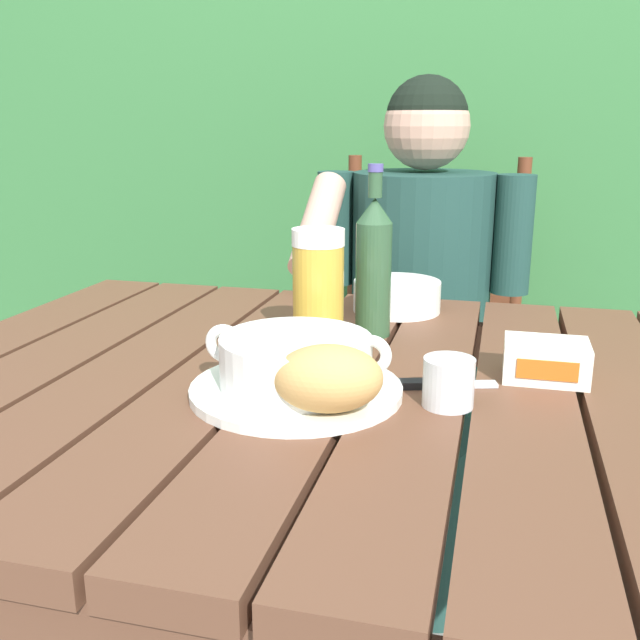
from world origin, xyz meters
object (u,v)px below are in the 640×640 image
(person_eating, at_px, (417,301))
(butter_tub, at_px, (546,360))
(table_knife, at_px, (430,385))
(chair_near_diner, at_px, (424,368))
(water_glass_small, at_px, (448,382))
(soup_bowl, at_px, (296,360))
(beer_glass, at_px, (318,288))
(beer_bottle, at_px, (374,265))
(bread_roll, at_px, (328,378))
(diner_bowl, at_px, (397,296))
(serving_plate, at_px, (296,390))

(person_eating, relative_size, butter_tub, 11.16)
(butter_tub, bearing_deg, table_knife, -153.62)
(chair_near_diner, relative_size, water_glass_small, 16.55)
(soup_bowl, xyz_separation_m, table_knife, (0.16, 0.06, -0.04))
(beer_glass, bearing_deg, beer_bottle, 48.76)
(butter_tub, height_order, table_knife, butter_tub)
(soup_bowl, height_order, water_glass_small, soup_bowl)
(bread_roll, bearing_deg, diner_bowl, 89.54)
(soup_bowl, relative_size, beer_glass, 1.33)
(person_eating, distance_m, table_knife, 0.73)
(person_eating, relative_size, water_glass_small, 19.57)
(chair_near_diner, distance_m, soup_bowl, 1.05)
(beer_glass, xyz_separation_m, diner_bowl, (0.08, 0.24, -0.06))
(water_glass_small, bearing_deg, beer_glass, 137.57)
(bread_roll, relative_size, table_knife, 1.02)
(water_glass_small, height_order, diner_bowl, water_glass_small)
(diner_bowl, bearing_deg, water_glass_small, -73.72)
(beer_bottle, height_order, table_knife, beer_bottle)
(serving_plate, relative_size, table_knife, 1.89)
(bread_roll, height_order, water_glass_small, bread_roll)
(chair_near_diner, height_order, soup_bowl, chair_near_diner)
(serving_plate, distance_m, beer_bottle, 0.30)
(bread_roll, distance_m, beer_bottle, 0.35)
(beer_glass, distance_m, beer_bottle, 0.11)
(chair_near_diner, height_order, beer_glass, chair_near_diner)
(person_eating, distance_m, soup_bowl, 0.80)
(soup_bowl, xyz_separation_m, beer_glass, (-0.02, 0.20, 0.04))
(butter_tub, relative_size, table_knife, 0.77)
(beer_bottle, relative_size, diner_bowl, 1.72)
(person_eating, xyz_separation_m, bread_roll, (-0.00, -0.85, 0.12))
(beer_bottle, bearing_deg, diner_bowl, 84.37)
(serving_plate, distance_m, butter_tub, 0.33)
(serving_plate, xyz_separation_m, soup_bowl, (0.00, 0.00, 0.04))
(beer_glass, xyz_separation_m, table_knife, (0.18, -0.14, -0.09))
(bread_roll, height_order, butter_tub, bread_roll)
(person_eating, distance_m, water_glass_small, 0.79)
(butter_tub, distance_m, diner_bowl, 0.39)
(bread_roll, xyz_separation_m, beer_bottle, (-0.01, 0.35, 0.06))
(water_glass_small, distance_m, butter_tub, 0.17)
(beer_bottle, bearing_deg, bread_roll, -88.09)
(chair_near_diner, distance_m, diner_bowl, 0.64)
(serving_plate, bearing_deg, table_knife, 21.96)
(soup_bowl, relative_size, bread_roll, 1.66)
(beer_glass, bearing_deg, water_glass_small, -42.43)
(water_glass_small, xyz_separation_m, diner_bowl, (-0.13, 0.43, -0.00))
(person_eating, bearing_deg, water_glass_small, -80.61)
(soup_bowl, bearing_deg, bread_roll, -49.40)
(chair_near_diner, distance_m, bread_roll, 1.11)
(chair_near_diner, height_order, beer_bottle, beer_bottle)
(serving_plate, height_order, bread_roll, bread_roll)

